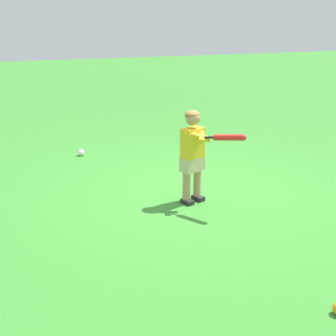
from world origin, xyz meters
TOP-DOWN VIEW (x-y plane):
  - ground_plane at (0.00, 0.00)m, footprint 40.00×40.00m
  - child_batter at (-0.33, 0.27)m, footprint 0.70×0.50m
  - play_ball_far_left at (2.08, 1.05)m, footprint 0.10×0.10m

SIDE VIEW (x-z plane):
  - ground_plane at x=0.00m, z-range 0.00..0.00m
  - play_ball_far_left at x=2.08m, z-range 0.00..0.10m
  - child_batter at x=-0.33m, z-range 0.11..1.19m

